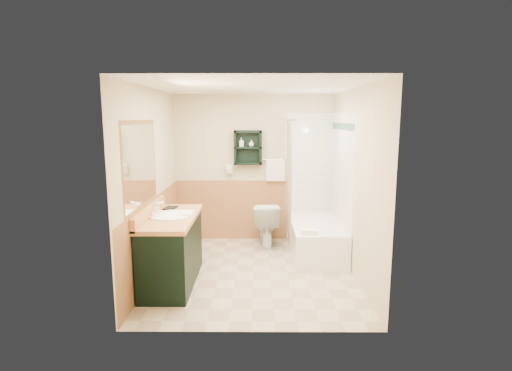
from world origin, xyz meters
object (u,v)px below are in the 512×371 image
object	(u,v)px
wall_shelf	(248,148)
soap_bottle_b	(251,144)
hair_dryer	(230,169)
vanity_book	(165,201)
toilet	(266,225)
bathtub	(315,238)
soap_bottle_a	(241,145)
vanity	(172,250)

from	to	relation	value
wall_shelf	soap_bottle_b	size ratio (longest dim) A/B	5.23
hair_dryer	vanity_book	distance (m)	1.58
wall_shelf	toilet	distance (m)	1.27
toilet	vanity_book	distance (m)	1.79
wall_shelf	vanity_book	size ratio (longest dim) A/B	2.77
wall_shelf	hair_dryer	world-z (taller)	wall_shelf
bathtub	toilet	bearing A→B (deg)	154.12
vanity_book	soap_bottle_a	bearing A→B (deg)	63.74
vanity_book	soap_bottle_b	xyz separation A→B (m)	(1.12, 1.33, 0.66)
wall_shelf	toilet	size ratio (longest dim) A/B	0.76
toilet	soap_bottle_b	size ratio (longest dim) A/B	6.87
vanity	soap_bottle_a	world-z (taller)	soap_bottle_a
toilet	soap_bottle_a	xyz separation A→B (m)	(-0.39, 0.31, 1.24)
vanity	vanity_book	xyz separation A→B (m)	(-0.17, 0.41, 0.52)
wall_shelf	bathtub	distance (m)	1.79
wall_shelf	soap_bottle_a	world-z (taller)	wall_shelf
hair_dryer	toilet	xyz separation A→B (m)	(0.59, -0.34, -0.85)
wall_shelf	hair_dryer	size ratio (longest dim) A/B	2.29
vanity	bathtub	size ratio (longest dim) A/B	0.89
vanity	soap_bottle_b	size ratio (longest dim) A/B	12.76
vanity	bathtub	distance (m)	2.21
wall_shelf	vanity	bearing A→B (deg)	-117.08
hair_dryer	soap_bottle_a	size ratio (longest dim) A/B	1.70
bathtub	soap_bottle_a	xyz separation A→B (m)	(-1.13, 0.67, 1.35)
soap_bottle_a	wall_shelf	bearing A→B (deg)	2.70
bathtub	soap_bottle_a	size ratio (longest dim) A/B	10.63
wall_shelf	soap_bottle_b	distance (m)	0.08
toilet	soap_bottle_b	xyz separation A→B (m)	(-0.23, 0.31, 1.25)
vanity	toilet	xyz separation A→B (m)	(1.18, 1.44, -0.07)
bathtub	toilet	xyz separation A→B (m)	(-0.74, 0.36, 0.11)
wall_shelf	vanity_book	xyz separation A→B (m)	(-1.06, -1.34, -0.60)
vanity	soap_bottle_a	size ratio (longest dim) A/B	9.51
vanity_book	soap_bottle_b	world-z (taller)	soap_bottle_b
wall_shelf	vanity	world-z (taller)	wall_shelf
bathtub	soap_bottle_b	size ratio (longest dim) A/B	14.27
wall_shelf	vanity_book	distance (m)	1.81
hair_dryer	soap_bottle_a	xyz separation A→B (m)	(0.19, -0.03, 0.40)
hair_dryer	bathtub	size ratio (longest dim) A/B	0.16
soap_bottle_b	vanity	bearing A→B (deg)	-118.62
vanity_book	wall_shelf	bearing A→B (deg)	60.94
hair_dryer	toilet	distance (m)	1.08
toilet	vanity	bearing A→B (deg)	48.87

